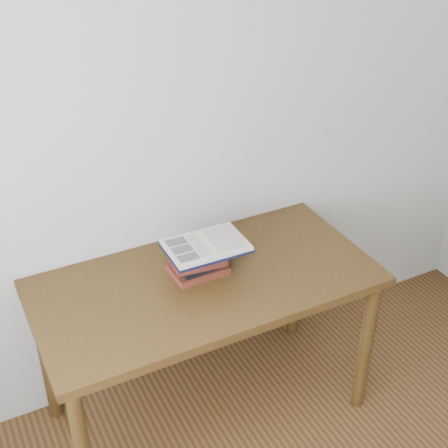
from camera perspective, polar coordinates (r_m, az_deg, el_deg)
desk at (r=2.73m, az=-1.65°, el=-6.67°), size 1.47×0.73×0.79m
book_stack at (r=2.68m, az=-2.44°, el=-3.37°), size 0.25×0.20×0.12m
open_book at (r=2.64m, az=-1.64°, el=-2.01°), size 0.35×0.24×0.03m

